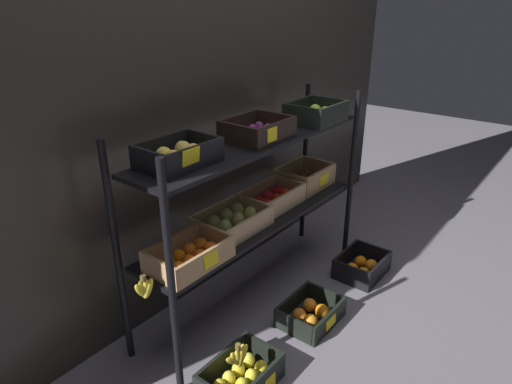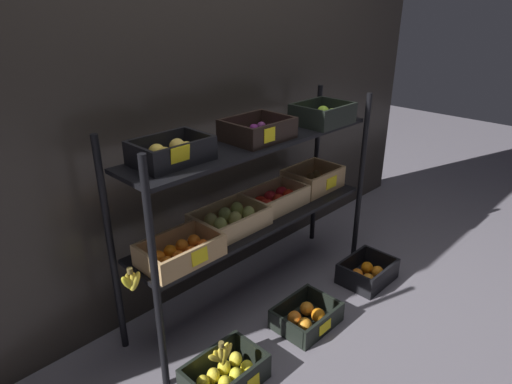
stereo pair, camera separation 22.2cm
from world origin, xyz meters
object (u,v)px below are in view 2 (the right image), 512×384
object	(u,v)px
display_rack	(256,184)
crate_ground_orange	(306,317)
banana_bunch_loose	(222,355)
crate_ground_center_orange	(367,273)
crate_ground_lemon	(225,376)

from	to	relation	value
display_rack	crate_ground_orange	bearing A→B (deg)	-90.63
crate_ground_orange	banana_bunch_loose	bearing A→B (deg)	179.56
crate_ground_center_orange	banana_bunch_loose	size ratio (longest dim) A/B	2.29
display_rack	banana_bunch_loose	distance (m)	0.86
display_rack	crate_ground_lemon	distance (m)	0.93
crate_ground_orange	crate_ground_center_orange	bearing A→B (deg)	-1.49
crate_ground_orange	crate_ground_center_orange	world-z (taller)	crate_ground_center_orange
crate_ground_orange	crate_ground_center_orange	size ratio (longest dim) A/B	1.01
crate_ground_lemon	crate_ground_orange	world-z (taller)	crate_ground_lemon
crate_ground_lemon	crate_ground_center_orange	distance (m)	1.14
crate_ground_lemon	crate_ground_orange	xyz separation A→B (m)	(0.56, -0.01, -0.01)
crate_ground_center_orange	crate_ground_lemon	bearing A→B (deg)	178.94
display_rack	crate_ground_center_orange	bearing A→B (deg)	-34.24
crate_ground_lemon	banana_bunch_loose	world-z (taller)	banana_bunch_loose
crate_ground_lemon	banana_bunch_loose	bearing A→B (deg)	-174.42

